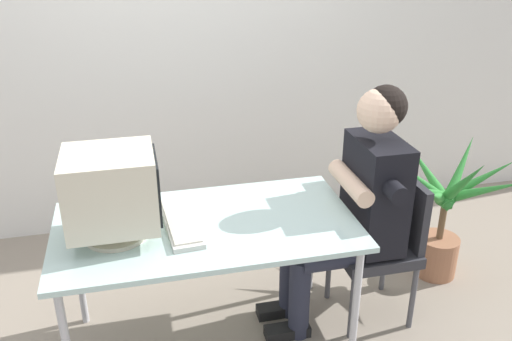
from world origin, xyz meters
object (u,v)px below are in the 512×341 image
at_px(office_chair, 384,239).
at_px(potted_plant, 443,212).
at_px(desk, 207,233).
at_px(keyboard, 181,222).
at_px(crt_monitor, 112,191).
at_px(person_seated, 357,200).

bearing_deg(office_chair, potted_plant, 25.95).
bearing_deg(desk, keyboard, 174.05).
bearing_deg(desk, crt_monitor, -176.96).
xyz_separation_m(desk, keyboard, (-0.12, 0.01, 0.07)).
xyz_separation_m(office_chair, potted_plant, (0.51, 0.25, -0.03)).
bearing_deg(office_chair, crt_monitor, -177.36).
bearing_deg(office_chair, desk, -177.53).
height_order(keyboard, office_chair, office_chair).
relative_size(keyboard, person_seated, 0.37).
xyz_separation_m(crt_monitor, keyboard, (0.29, 0.03, -0.22)).
distance_m(desk, crt_monitor, 0.50).
distance_m(desk, keyboard, 0.14).
bearing_deg(desk, office_chair, 2.47).
bearing_deg(potted_plant, keyboard, -170.10).
distance_m(keyboard, person_seated, 0.90).
xyz_separation_m(keyboard, person_seated, (0.90, 0.03, -0.01)).
bearing_deg(office_chair, keyboard, -178.45).
relative_size(desk, crt_monitor, 3.47).
bearing_deg(crt_monitor, desk, 3.04).
relative_size(crt_monitor, office_chair, 0.50).
height_order(person_seated, potted_plant, person_seated).
bearing_deg(keyboard, office_chair, 1.55).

